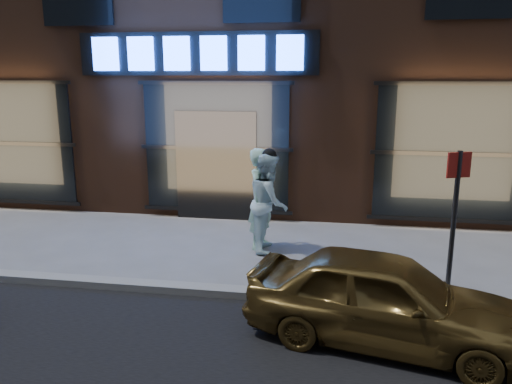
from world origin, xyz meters
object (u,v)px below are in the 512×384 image
(sign_post, at_px, (455,213))
(man_bowtie, at_px, (262,199))
(gold_sedan, at_px, (384,298))
(man_cap, at_px, (269,202))

(sign_post, bearing_deg, man_bowtie, 126.03)
(gold_sedan, height_order, sign_post, sign_post)
(gold_sedan, bearing_deg, man_cap, 43.39)
(gold_sedan, relative_size, sign_post, 1.51)
(man_bowtie, bearing_deg, gold_sedan, -131.18)
(gold_sedan, distance_m, sign_post, 1.80)
(man_bowtie, xyz_separation_m, sign_post, (2.96, -1.86, 0.38))
(man_bowtie, height_order, sign_post, sign_post)
(man_cap, height_order, gold_sedan, man_cap)
(man_bowtie, relative_size, gold_sedan, 0.57)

